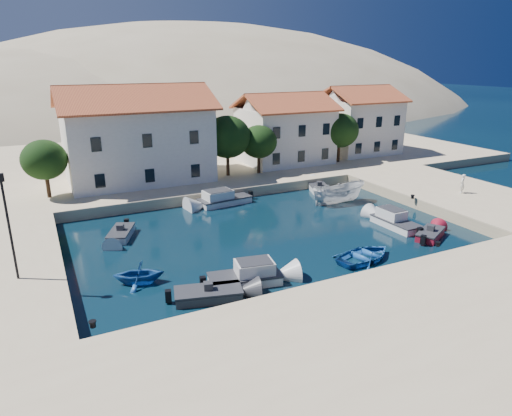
# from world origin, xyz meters

# --- Properties ---
(ground) EXTENTS (400.00, 400.00, 0.00)m
(ground) POSITION_xyz_m (0.00, 0.00, 0.00)
(ground) COLOR black
(ground) RESTS_ON ground
(quay_south) EXTENTS (52.00, 12.00, 1.00)m
(quay_south) POSITION_xyz_m (0.00, -6.00, 0.50)
(quay_south) COLOR tan
(quay_south) RESTS_ON ground
(quay_east) EXTENTS (11.00, 20.00, 1.00)m
(quay_east) POSITION_xyz_m (20.50, 10.00, 0.50)
(quay_east) COLOR tan
(quay_east) RESTS_ON ground
(quay_north) EXTENTS (80.00, 36.00, 1.00)m
(quay_north) POSITION_xyz_m (2.00, 38.00, 0.50)
(quay_north) COLOR tan
(quay_north) RESTS_ON ground
(hills) EXTENTS (254.00, 176.00, 99.00)m
(hills) POSITION_xyz_m (20.64, 123.62, -23.40)
(hills) COLOR #9D8C6A
(hills) RESTS_ON ground
(building_left) EXTENTS (14.70, 9.45, 9.70)m
(building_left) POSITION_xyz_m (-6.00, 28.00, 5.94)
(building_left) COLOR beige
(building_left) RESTS_ON quay_north
(building_mid) EXTENTS (10.50, 8.40, 8.30)m
(building_mid) POSITION_xyz_m (12.00, 29.00, 5.22)
(building_mid) COLOR beige
(building_mid) RESTS_ON quay_north
(building_right) EXTENTS (9.45, 8.40, 8.80)m
(building_right) POSITION_xyz_m (24.00, 30.00, 5.47)
(building_right) COLOR beige
(building_right) RESTS_ON quay_north
(trees) EXTENTS (37.30, 5.30, 6.45)m
(trees) POSITION_xyz_m (4.51, 25.46, 4.84)
(trees) COLOR #382314
(trees) RESTS_ON quay_north
(lamppost) EXTENTS (0.35, 0.25, 6.22)m
(lamppost) POSITION_xyz_m (-17.50, 8.00, 4.75)
(lamppost) COLOR black
(lamppost) RESTS_ON quay_west
(bollards) EXTENTS (29.36, 9.56, 0.30)m
(bollards) POSITION_xyz_m (2.80, 3.87, 1.15)
(bollards) COLOR black
(bollards) RESTS_ON ground
(motorboat_grey_sw) EXTENTS (4.13, 2.59, 1.25)m
(motorboat_grey_sw) POSITION_xyz_m (-7.86, 2.58, 0.29)
(motorboat_grey_sw) COLOR #2D2E32
(motorboat_grey_sw) RESTS_ON ground
(cabin_cruiser_south) EXTENTS (4.66, 2.63, 1.60)m
(cabin_cruiser_south) POSITION_xyz_m (-5.19, 3.39, 0.48)
(cabin_cruiser_south) COLOR silver
(cabin_cruiser_south) RESTS_ON ground
(rowboat_south) EXTENTS (5.02, 3.99, 0.93)m
(rowboat_south) POSITION_xyz_m (3.63, 2.96, 0.00)
(rowboat_south) COLOR #1C529C
(rowboat_south) RESTS_ON ground
(motorboat_red_se) EXTENTS (3.42, 2.70, 1.25)m
(motorboat_red_se) POSITION_xyz_m (10.70, 3.94, 0.30)
(motorboat_red_se) COLOR maroon
(motorboat_red_se) RESTS_ON ground
(cabin_cruiser_east) EXTENTS (1.87, 4.38, 1.60)m
(cabin_cruiser_east) POSITION_xyz_m (10.01, 6.93, 0.48)
(cabin_cruiser_east) COLOR silver
(cabin_cruiser_east) RESTS_ON ground
(boat_east) EXTENTS (5.71, 2.42, 2.16)m
(boat_east) POSITION_xyz_m (9.70, 14.44, 0.00)
(boat_east) COLOR silver
(boat_east) RESTS_ON ground
(motorboat_white_ne) EXTENTS (2.90, 4.12, 1.25)m
(motorboat_white_ne) POSITION_xyz_m (10.35, 18.65, 0.29)
(motorboat_white_ne) COLOR silver
(motorboat_white_ne) RESTS_ON ground
(rowboat_west) EXTENTS (3.65, 3.36, 1.60)m
(rowboat_west) POSITION_xyz_m (-10.98, 6.31, 0.00)
(rowboat_west) COLOR #1C529C
(rowboat_west) RESTS_ON ground
(motorboat_white_west) EXTENTS (2.74, 3.70, 1.25)m
(motorboat_white_west) POSITION_xyz_m (-10.56, 14.53, 0.30)
(motorboat_white_west) COLOR silver
(motorboat_white_west) RESTS_ON ground
(cabin_cruiser_north) EXTENTS (5.21, 2.68, 1.60)m
(cabin_cruiser_north) POSITION_xyz_m (-0.11, 19.00, 0.48)
(cabin_cruiser_north) COLOR silver
(cabin_cruiser_north) RESTS_ON ground
(pedestrian) EXTENTS (0.80, 0.73, 1.82)m
(pedestrian) POSITION_xyz_m (20.15, 9.32, 1.91)
(pedestrian) COLOR silver
(pedestrian) RESTS_ON quay_east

